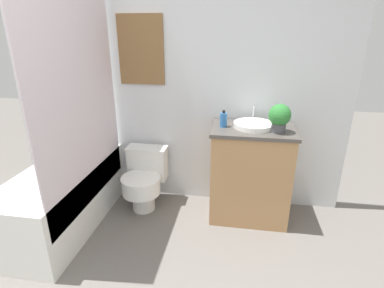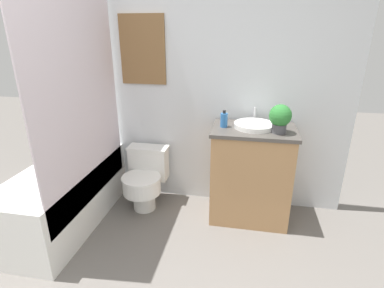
% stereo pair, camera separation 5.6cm
% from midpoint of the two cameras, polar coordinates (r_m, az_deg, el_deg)
% --- Properties ---
extents(wall_back, '(3.24, 0.07, 2.50)m').
position_cam_midpoint_polar(wall_back, '(2.84, -3.09, 13.15)').
color(wall_back, silver).
rests_on(wall_back, ground_plane).
extents(shower_area, '(0.57, 1.31, 1.98)m').
position_cam_midpoint_polar(shower_area, '(2.86, -22.38, -8.29)').
color(shower_area, white).
rests_on(shower_area, ground_plane).
extents(toilet, '(0.39, 0.50, 0.58)m').
position_cam_midpoint_polar(toilet, '(2.93, -8.37, -6.34)').
color(toilet, white).
rests_on(toilet, ground_plane).
extents(vanity, '(0.70, 0.48, 0.86)m').
position_cam_midpoint_polar(vanity, '(2.74, 11.69, -5.64)').
color(vanity, '#AD7F51').
rests_on(vanity, ground_plane).
extents(sink, '(0.34, 0.38, 0.13)m').
position_cam_midpoint_polar(sink, '(2.59, 12.41, 3.50)').
color(sink, white).
rests_on(sink, vanity).
extents(soap_bottle, '(0.06, 0.06, 0.14)m').
position_cam_midpoint_polar(soap_bottle, '(2.56, 6.74, 4.57)').
color(soap_bottle, '#2D6BB2').
rests_on(soap_bottle, vanity).
extents(potted_plant, '(0.18, 0.18, 0.23)m').
position_cam_midpoint_polar(potted_plant, '(2.48, 17.07, 4.86)').
color(potted_plant, '#4C4C51').
rests_on(potted_plant, vanity).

